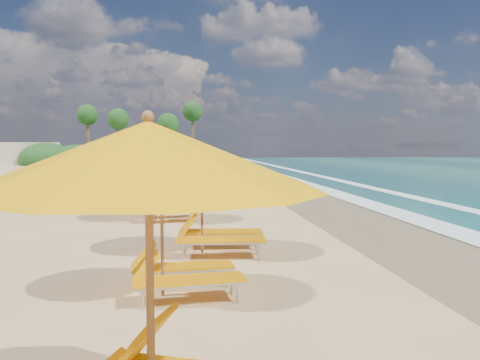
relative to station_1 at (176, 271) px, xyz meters
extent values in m
plane|color=#D5B27D|center=(1.89, 13.07, -1.47)|extent=(160.00, 160.00, 0.00)
cube|color=#7C684A|center=(5.89, 13.07, -1.46)|extent=(4.00, 160.00, 0.01)
cube|color=white|center=(7.39, 13.07, -1.44)|extent=(1.20, 160.00, 0.01)
cube|color=white|center=(10.39, 13.07, -1.45)|extent=(0.80, 160.00, 0.01)
cylinder|color=olive|center=(-0.19, 0.07, -0.21)|extent=(0.06, 0.06, 2.51)
cone|color=#FFAB05|center=(-0.19, 0.07, 0.83)|extent=(3.30, 3.30, 0.50)
sphere|color=olive|center=(-0.19, 0.07, 1.11)|extent=(0.09, 0.09, 0.09)
cylinder|color=olive|center=(-0.31, 4.19, -0.42)|extent=(0.05, 0.05, 2.09)
cone|color=#FFAB05|center=(-0.31, 4.19, 0.45)|extent=(2.39, 2.39, 0.42)
sphere|color=olive|center=(-0.31, 4.19, 0.68)|extent=(0.07, 0.07, 0.07)
cylinder|color=olive|center=(0.41, 7.23, -0.29)|extent=(0.06, 0.06, 2.35)
cone|color=#FFAB05|center=(0.41, 7.23, 0.68)|extent=(2.56, 2.56, 0.47)
sphere|color=olive|center=(0.41, 7.23, 0.95)|extent=(0.08, 0.08, 0.08)
cylinder|color=olive|center=(-0.93, 12.16, -0.28)|extent=(0.06, 0.06, 2.38)
cone|color=#FFAB05|center=(-0.93, 12.16, 0.71)|extent=(2.69, 2.69, 0.48)
sphere|color=olive|center=(-0.93, 12.16, 0.98)|extent=(0.08, 0.08, 0.08)
cylinder|color=olive|center=(-0.30, 15.72, -0.33)|extent=(0.06, 0.06, 2.27)
cone|color=#FFAB05|center=(-0.30, 15.72, 0.61)|extent=(3.05, 3.05, 0.46)
sphere|color=olive|center=(-0.30, 15.72, 0.86)|extent=(0.08, 0.08, 0.08)
cylinder|color=olive|center=(-0.63, 17.94, -0.30)|extent=(0.06, 0.06, 2.33)
cone|color=#FFAB05|center=(-0.63, 17.94, 0.67)|extent=(2.46, 2.46, 0.47)
sphere|color=olive|center=(-0.63, 17.94, 0.93)|extent=(0.08, 0.08, 0.08)
cylinder|color=olive|center=(-0.25, 21.88, -0.46)|extent=(0.05, 0.05, 2.01)
cone|color=#FFAB05|center=(-0.25, 21.88, 0.37)|extent=(2.59, 2.59, 0.40)
sphere|color=olive|center=(-0.25, 21.88, 0.60)|extent=(0.07, 0.07, 0.07)
cylinder|color=olive|center=(-0.29, 27.23, -0.39)|extent=(0.05, 0.05, 2.16)
cone|color=#FFAB05|center=(-0.29, 27.23, 0.51)|extent=(2.68, 2.68, 0.43)
sphere|color=olive|center=(-0.29, 27.23, 0.75)|extent=(0.08, 0.08, 0.08)
cylinder|color=olive|center=(-0.04, 30.82, -0.37)|extent=(0.06, 0.06, 2.20)
cone|color=#FFAB05|center=(-0.04, 30.82, 0.55)|extent=(2.62, 2.62, 0.44)
sphere|color=olive|center=(-0.04, 30.82, 0.79)|extent=(0.08, 0.08, 0.08)
ellipsoid|color=#163D14|center=(-4.11, 58.07, -0.84)|extent=(6.40, 6.40, 4.16)
ellipsoid|color=#163D14|center=(-9.11, 59.07, -0.77)|extent=(7.20, 7.20, 4.68)
ellipsoid|color=#163D14|center=(-13.11, 57.07, -0.88)|extent=(6.00, 6.00, 3.90)
ellipsoid|color=#163D14|center=(-0.11, 60.07, -0.92)|extent=(5.60, 5.60, 3.64)
ellipsoid|color=#163D14|center=(-17.11, 59.07, -0.82)|extent=(6.60, 6.60, 4.29)
ellipsoid|color=#163D14|center=(2.89, 58.07, -0.98)|extent=(5.00, 5.00, 3.25)
cylinder|color=brown|center=(-2.11, 56.07, 1.03)|extent=(0.36, 0.36, 5.00)
sphere|color=#163D14|center=(-2.11, 56.07, 3.53)|extent=(2.60, 2.60, 2.60)
cylinder|color=brown|center=(-8.11, 57.07, 1.33)|extent=(0.36, 0.36, 5.60)
sphere|color=#163D14|center=(-8.11, 57.07, 4.13)|extent=(2.60, 2.60, 2.60)
cylinder|color=brown|center=(-12.11, 59.07, 1.63)|extent=(0.36, 0.36, 6.20)
sphere|color=#163D14|center=(-12.11, 59.07, 4.73)|extent=(2.60, 2.60, 2.60)
cylinder|color=brown|center=(0.89, 60.07, 1.93)|extent=(0.36, 0.36, 6.80)
sphere|color=#163D14|center=(0.89, 60.07, 5.33)|extent=(2.60, 2.60, 2.60)
cube|color=beige|center=(-20.11, 61.07, -0.07)|extent=(7.00, 5.00, 2.80)
camera|label=1|loc=(0.08, -3.49, 0.90)|focal=36.60mm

